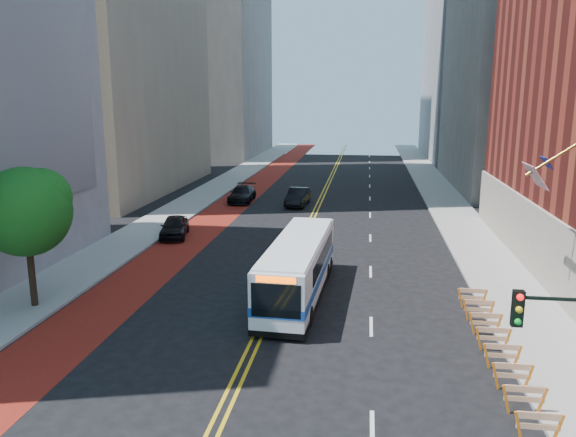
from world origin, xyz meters
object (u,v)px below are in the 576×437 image
(car_b, at_px, (298,197))
(car_c, at_px, (242,194))
(street_tree, at_px, (27,208))
(car_a, at_px, (174,226))
(transit_bus, at_px, (299,267))
(traffic_signal, at_px, (560,349))

(car_b, bearing_deg, car_c, 172.72)
(street_tree, xyz_separation_m, car_a, (1.94, 14.37, -4.15))
(transit_bus, xyz_separation_m, car_a, (-10.43, 11.06, -0.82))
(street_tree, bearing_deg, transit_bus, 14.99)
(traffic_signal, relative_size, car_a, 1.14)
(traffic_signal, bearing_deg, car_a, 128.03)
(traffic_signal, relative_size, transit_bus, 0.46)
(street_tree, bearing_deg, car_c, 82.40)
(car_a, bearing_deg, transit_bus, -58.15)
(transit_bus, height_order, car_b, transit_bus)
(street_tree, bearing_deg, traffic_signal, -24.82)
(street_tree, height_order, traffic_signal, street_tree)
(street_tree, height_order, car_c, street_tree)
(traffic_signal, height_order, transit_bus, traffic_signal)
(traffic_signal, bearing_deg, car_c, 113.87)
(street_tree, bearing_deg, car_b, 71.13)
(car_c, bearing_deg, transit_bus, -73.08)
(traffic_signal, xyz_separation_m, car_a, (-18.71, 23.93, -2.96))
(car_b, bearing_deg, transit_bus, -79.04)
(street_tree, relative_size, transit_bus, 0.61)
(traffic_signal, xyz_separation_m, transit_bus, (-8.29, 12.87, -2.15))
(transit_bus, xyz_separation_m, car_b, (-2.99, 24.12, -0.77))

